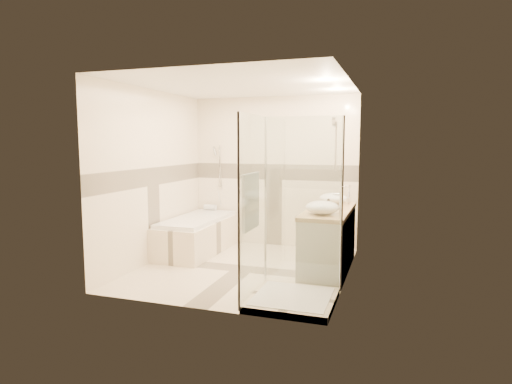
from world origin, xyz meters
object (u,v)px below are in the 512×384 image
(shower_enclosure, at_px, (284,256))
(vessel_sink_far, at_px, (322,207))
(bathtub, at_px, (197,233))
(vessel_sink_near, at_px, (333,198))
(vanity, at_px, (329,240))
(amenity_bottle_a, at_px, (327,204))
(amenity_bottle_b, at_px, (329,203))

(shower_enclosure, distance_m, vessel_sink_far, 0.98)
(bathtub, bearing_deg, vessel_sink_near, 4.70)
(vanity, relative_size, shower_enclosure, 0.79)
(shower_enclosure, xyz_separation_m, amenity_bottle_a, (0.27, 1.22, 0.41))
(shower_enclosure, distance_m, vessel_sink_near, 1.87)
(vessel_sink_far, bearing_deg, vanity, 87.37)
(amenity_bottle_a, bearing_deg, bathtub, 169.34)
(vessel_sink_near, distance_m, amenity_bottle_a, 0.58)
(bathtub, distance_m, shower_enclosure, 2.47)
(vanity, relative_size, vessel_sink_far, 3.84)
(vessel_sink_far, bearing_deg, amenity_bottle_a, 90.00)
(shower_enclosure, relative_size, amenity_bottle_b, 15.31)
(vessel_sink_near, distance_m, amenity_bottle_b, 0.44)
(vanity, height_order, shower_enclosure, shower_enclosure)
(shower_enclosure, bearing_deg, amenity_bottle_a, 77.39)
(shower_enclosure, bearing_deg, vessel_sink_far, 71.92)
(vessel_sink_near, bearing_deg, vessel_sink_far, -90.00)
(vessel_sink_far, xyz_separation_m, amenity_bottle_a, (0.00, 0.38, -0.02))
(vanity, distance_m, shower_enclosure, 1.31)
(bathtub, xyz_separation_m, vessel_sink_near, (2.13, 0.18, 0.62))
(vanity, xyz_separation_m, vessel_sink_near, (-0.02, 0.53, 0.50))
(amenity_bottle_b, bearing_deg, vessel_sink_far, -90.00)
(shower_enclosure, relative_size, vessel_sink_near, 5.10)
(bathtub, height_order, amenity_bottle_b, amenity_bottle_b)
(vanity, height_order, vessel_sink_near, vessel_sink_near)
(bathtub, distance_m, vessel_sink_near, 2.23)
(vessel_sink_near, relative_size, vessel_sink_far, 0.95)
(shower_enclosure, height_order, amenity_bottle_b, shower_enclosure)
(vessel_sink_near, relative_size, amenity_bottle_a, 2.90)
(bathtub, xyz_separation_m, amenity_bottle_b, (2.13, -0.27, 0.61))
(bathtub, bearing_deg, vessel_sink_far, -20.23)
(vanity, xyz_separation_m, vessel_sink_far, (-0.02, -0.43, 0.51))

